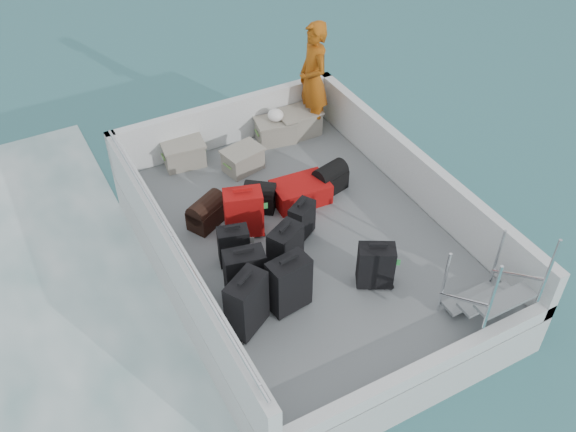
% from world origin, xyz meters
% --- Properties ---
extents(ground, '(160.00, 160.00, 0.00)m').
position_xyz_m(ground, '(0.00, 0.00, 0.00)').
color(ground, '#194D57').
rests_on(ground, ground).
extents(ferry_hull, '(3.60, 5.00, 0.60)m').
position_xyz_m(ferry_hull, '(0.00, 0.00, 0.30)').
color(ferry_hull, silver).
rests_on(ferry_hull, ground).
extents(deck, '(3.30, 4.70, 0.02)m').
position_xyz_m(deck, '(0.00, 0.00, 0.61)').
color(deck, slate).
rests_on(deck, ferry_hull).
extents(deck_fittings, '(3.60, 5.00, 0.90)m').
position_xyz_m(deck_fittings, '(0.35, -0.32, 0.99)').
color(deck_fittings, silver).
rests_on(deck_fittings, deck).
extents(suitcase_0, '(0.55, 0.48, 0.74)m').
position_xyz_m(suitcase_0, '(-1.29, -0.99, 0.99)').
color(suitcase_0, black).
rests_on(suitcase_0, deck).
extents(suitcase_1, '(0.51, 0.36, 0.69)m').
position_xyz_m(suitcase_1, '(-1.11, -0.56, 0.96)').
color(suitcase_1, black).
rests_on(suitcase_1, deck).
extents(suitcase_2, '(0.42, 0.31, 0.54)m').
position_xyz_m(suitcase_2, '(-1.00, -0.00, 0.89)').
color(suitcase_2, black).
rests_on(suitcase_2, deck).
extents(suitcase_3, '(0.50, 0.33, 0.71)m').
position_xyz_m(suitcase_3, '(-0.75, -0.93, 0.98)').
color(suitcase_3, black).
rests_on(suitcase_3, deck).
extents(suitcase_4, '(0.50, 0.42, 0.63)m').
position_xyz_m(suitcase_4, '(-0.50, -0.39, 0.94)').
color(suitcase_4, black).
rests_on(suitcase_4, deck).
extents(suitcase_5, '(0.55, 0.42, 0.67)m').
position_xyz_m(suitcase_5, '(-0.66, 0.43, 0.95)').
color(suitcase_5, '#B50D0E').
rests_on(suitcase_5, deck).
extents(suitcase_6, '(0.49, 0.42, 0.58)m').
position_xyz_m(suitcase_6, '(0.30, -1.11, 0.91)').
color(suitcase_6, black).
rests_on(suitcase_6, deck).
extents(suitcase_7, '(0.41, 0.36, 0.51)m').
position_xyz_m(suitcase_7, '(-0.04, 0.03, 0.88)').
color(suitcase_7, black).
rests_on(suitcase_7, deck).
extents(suitcase_8, '(0.78, 0.54, 0.30)m').
position_xyz_m(suitcase_8, '(0.30, 0.66, 0.77)').
color(suitcase_8, '#B50D0E').
rests_on(suitcase_8, deck).
extents(duffel_0, '(0.58, 0.50, 0.32)m').
position_xyz_m(duffel_0, '(-1.01, 0.83, 0.78)').
color(duffel_0, black).
rests_on(duffel_0, deck).
extents(duffel_1, '(0.51, 0.49, 0.32)m').
position_xyz_m(duffel_1, '(-0.26, 0.79, 0.78)').
color(duffel_1, black).
rests_on(duffel_1, deck).
extents(duffel_2, '(0.52, 0.40, 0.32)m').
position_xyz_m(duffel_2, '(0.77, 0.68, 0.78)').
color(duffel_2, black).
rests_on(duffel_2, deck).
extents(crate_0, '(0.61, 0.46, 0.34)m').
position_xyz_m(crate_0, '(-0.79, 2.20, 0.79)').
color(crate_0, gray).
rests_on(crate_0, deck).
extents(crate_1, '(0.59, 0.47, 0.32)m').
position_xyz_m(crate_1, '(-0.09, 1.68, 0.78)').
color(crate_1, gray).
rests_on(crate_1, deck).
extents(crate_2, '(0.62, 0.48, 0.34)m').
position_xyz_m(crate_2, '(0.67, 2.10, 0.79)').
color(crate_2, gray).
rests_on(crate_2, deck).
extents(crate_3, '(0.63, 0.43, 0.38)m').
position_xyz_m(crate_3, '(1.06, 2.10, 0.81)').
color(crate_3, gray).
rests_on(crate_3, deck).
extents(yellow_bag, '(0.28, 0.26, 0.22)m').
position_xyz_m(yellow_bag, '(1.35, 2.18, 0.73)').
color(yellow_bag, yellow).
rests_on(yellow_bag, deck).
extents(white_bag, '(0.24, 0.24, 0.18)m').
position_xyz_m(white_bag, '(0.67, 2.10, 1.05)').
color(white_bag, white).
rests_on(white_bag, crate_2).
extents(passenger, '(0.49, 0.70, 1.78)m').
position_xyz_m(passenger, '(1.30, 2.09, 1.51)').
color(passenger, orange).
rests_on(passenger, deck).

